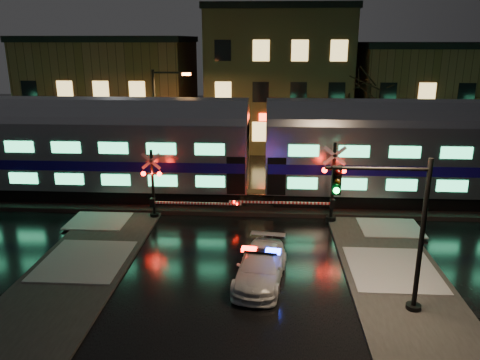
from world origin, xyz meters
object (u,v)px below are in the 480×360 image
(crossing_signal_left, at_px, (160,192))
(traffic_light, at_px, (396,234))
(police_car, at_px, (261,267))
(streetlight, at_px, (159,119))
(crossing_signal_right, at_px, (326,191))

(crossing_signal_left, xyz_separation_m, traffic_light, (10.00, -8.28, 1.42))
(police_car, height_order, crossing_signal_left, crossing_signal_left)
(police_car, xyz_separation_m, streetlight, (-6.89, 13.10, 3.63))
(crossing_signal_right, distance_m, streetlight, 12.36)
(crossing_signal_right, bearing_deg, police_car, -116.54)
(traffic_light, height_order, streetlight, streetlight)
(crossing_signal_right, relative_size, traffic_light, 1.08)
(police_car, distance_m, traffic_light, 5.44)
(police_car, bearing_deg, streetlight, 125.30)
(traffic_light, relative_size, streetlight, 0.75)
(traffic_light, bearing_deg, crossing_signal_left, 142.04)
(crossing_signal_left, bearing_deg, streetlight, 102.00)
(police_car, relative_size, streetlight, 0.61)
(crossing_signal_left, bearing_deg, crossing_signal_right, 0.08)
(crossing_signal_right, distance_m, crossing_signal_left, 8.66)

